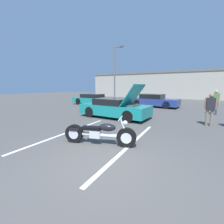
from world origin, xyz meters
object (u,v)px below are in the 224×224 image
at_px(motorcycle, 99,133).
at_px(show_car_hood_open, 115,108).
at_px(light_pole, 115,72).
at_px(spectator_midground, 210,107).
at_px(parked_car_left_row, 94,99).
at_px(spectator_by_show_car, 216,100).
at_px(parked_car_mid_row, 154,101).

relative_size(motorcycle, show_car_hood_open, 0.54).
xyz_separation_m(light_pole, spectator_midground, (9.70, -8.71, -2.83)).
bearing_deg(motorcycle, light_pole, 99.98).
height_order(show_car_hood_open, parked_car_left_row, show_car_hood_open).
relative_size(show_car_hood_open, spectator_midground, 2.77).
height_order(parked_car_left_row, spectator_midground, spectator_midground).
bearing_deg(light_pole, spectator_by_show_car, -25.83).
bearing_deg(light_pole, motorcycle, -64.72).
bearing_deg(show_car_hood_open, spectator_midground, 8.28).
relative_size(light_pole, motorcycle, 2.83).
height_order(light_pole, show_car_hood_open, light_pole).
bearing_deg(motorcycle, spectator_midground, 37.91).
xyz_separation_m(parked_car_mid_row, parked_car_left_row, (-6.01, -1.45, -0.03)).
height_order(show_car_hood_open, spectator_by_show_car, show_car_hood_open).
distance_m(motorcycle, parked_car_left_row, 11.29).
height_order(parked_car_mid_row, spectator_by_show_car, spectator_by_show_car).
distance_m(light_pole, show_car_hood_open, 10.67).
height_order(spectator_by_show_car, spectator_midground, spectator_by_show_car).
distance_m(show_car_hood_open, parked_car_left_row, 7.03).
bearing_deg(show_car_hood_open, parked_car_mid_row, 85.96).
relative_size(parked_car_mid_row, spectator_by_show_car, 2.77).
distance_m(light_pole, parked_car_mid_row, 7.00).
distance_m(parked_car_mid_row, parked_car_left_row, 6.18).
distance_m(light_pole, parked_car_left_row, 5.31).
bearing_deg(spectator_midground, show_car_hood_open, -176.08).
height_order(light_pole, parked_car_left_row, light_pole).
distance_m(show_car_hood_open, parked_car_mid_row, 6.37).
bearing_deg(spectator_midground, spectator_by_show_car, 81.08).
bearing_deg(parked_car_mid_row, parked_car_left_row, -159.08).
height_order(light_pole, motorcycle, light_pole).
distance_m(show_car_hood_open, spectator_by_show_car, 6.96).
relative_size(parked_car_left_row, spectator_by_show_car, 2.85).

